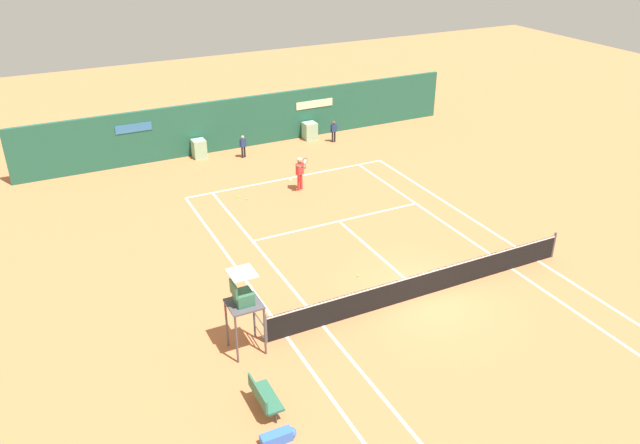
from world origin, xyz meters
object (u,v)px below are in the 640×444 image
at_px(player_bench, 264,396).
at_px(equipment_bag, 280,437).
at_px(tennis_ball_mid_court, 247,199).
at_px(ball_kid_left_post, 243,145).
at_px(player_on_baseline, 300,171).
at_px(tennis_ball_by_sideline, 238,196).
at_px(tennis_ball_near_service_line, 358,276).
at_px(umpire_chair, 243,301).
at_px(ball_kid_centre_post, 334,130).

relative_size(player_bench, equipment_bag, 1.35).
bearing_deg(tennis_ball_mid_court, ball_kid_left_post, 71.44).
xyz_separation_m(player_bench, player_on_baseline, (7.05, 12.84, 0.46)).
xyz_separation_m(equipment_bag, tennis_ball_by_sideline, (4.15, 14.63, -0.13)).
height_order(player_bench, ball_kid_left_post, ball_kid_left_post).
height_order(tennis_ball_mid_court, tennis_ball_near_service_line, same).
bearing_deg(ball_kid_left_post, umpire_chair, 61.85).
bearing_deg(ball_kid_centre_post, umpire_chair, 58.67).
distance_m(player_bench, ball_kid_centre_post, 21.47).
height_order(player_bench, tennis_ball_mid_court, player_bench).
bearing_deg(ball_kid_left_post, tennis_ball_by_sideline, 58.48).
bearing_deg(umpire_chair, tennis_ball_mid_court, 159.24).
xyz_separation_m(player_bench, tennis_ball_mid_court, (4.38, 12.94, -0.47)).
distance_m(player_on_baseline, tennis_ball_mid_court, 2.83).
xyz_separation_m(umpire_chair, player_on_baseline, (6.57, 10.19, -0.86)).
height_order(equipment_bag, ball_kid_left_post, ball_kid_left_post).
relative_size(equipment_bag, ball_kid_centre_post, 0.78).
relative_size(equipment_bag, player_on_baseline, 0.53).
bearing_deg(player_bench, umpire_chair, 169.75).
xyz_separation_m(equipment_bag, player_on_baseline, (7.11, 14.05, 0.81)).
bearing_deg(tennis_ball_near_service_line, player_bench, -139.67).
distance_m(ball_kid_left_post, tennis_ball_mid_court, 5.46).
bearing_deg(tennis_ball_mid_court, umpire_chair, -110.76).
bearing_deg(umpire_chair, equipment_bag, -7.94).
bearing_deg(player_bench, tennis_ball_by_sideline, 163.05).
relative_size(player_bench, ball_kid_centre_post, 1.06).
distance_m(ball_kid_centre_post, tennis_ball_mid_court, 8.88).
bearing_deg(ball_kid_centre_post, equipment_bag, 63.31).
height_order(ball_kid_left_post, tennis_ball_mid_court, ball_kid_left_post).
bearing_deg(ball_kid_centre_post, tennis_ball_mid_court, 39.91).
height_order(umpire_chair, player_bench, umpire_chair).
relative_size(equipment_bag, tennis_ball_near_service_line, 14.28).
xyz_separation_m(player_bench, tennis_ball_by_sideline, (4.09, 13.42, -0.47)).
relative_size(ball_kid_left_post, ball_kid_centre_post, 1.00).
height_order(player_on_baseline, tennis_ball_by_sideline, player_on_baseline).
bearing_deg(tennis_ball_by_sideline, player_on_baseline, -11.06).
xyz_separation_m(ball_kid_centre_post, tennis_ball_mid_court, (-7.21, -5.14, -0.68)).
height_order(umpire_chair, tennis_ball_near_service_line, umpire_chair).
bearing_deg(equipment_bag, player_bench, 87.18).
xyz_separation_m(tennis_ball_mid_court, tennis_ball_near_service_line, (1.29, -8.12, 0.00)).
distance_m(equipment_bag, tennis_ball_by_sideline, 15.21).
bearing_deg(player_on_baseline, tennis_ball_near_service_line, 57.33).
bearing_deg(tennis_ball_mid_court, ball_kid_centre_post, 35.48).
height_order(equipment_bag, tennis_ball_mid_court, equipment_bag).
xyz_separation_m(player_on_baseline, ball_kid_left_post, (-0.94, 5.24, -0.25)).
relative_size(ball_kid_left_post, tennis_ball_near_service_line, 18.30).
distance_m(umpire_chair, player_on_baseline, 12.15).
bearing_deg(umpire_chair, player_bench, -10.25).
distance_m(tennis_ball_near_service_line, tennis_ball_by_sideline, 8.75).
bearing_deg(tennis_ball_near_service_line, tennis_ball_mid_court, 99.05).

